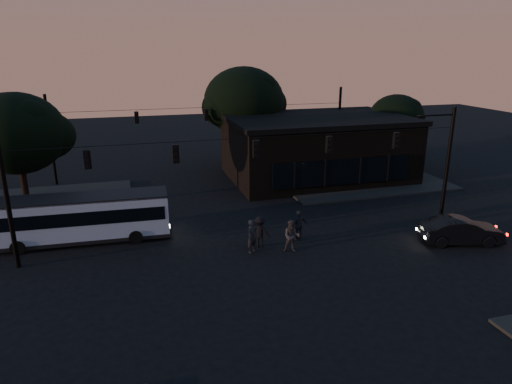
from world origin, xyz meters
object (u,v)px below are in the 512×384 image
object	(u,v)px
pedestrian_a	(252,236)
pedestrian_c	(299,225)
pedestrian_b	(292,236)
building	(317,147)
bus	(83,216)
pedestrian_d	(260,232)
car	(461,231)

from	to	relation	value
pedestrian_a	pedestrian_c	distance (m)	3.27
pedestrian_b	pedestrian_c	xyz separation A→B (m)	(1.01, 1.48, -0.01)
building	pedestrian_b	world-z (taller)	building
pedestrian_b	pedestrian_c	distance (m)	1.79
pedestrian_a	bus	bearing A→B (deg)	121.40
building	pedestrian_c	xyz separation A→B (m)	(-6.55, -12.69, -1.78)
bus	pedestrian_a	distance (m)	10.10
bus	pedestrian_d	size ratio (longest dim) A/B	5.41
car	pedestrian_b	distance (m)	10.12
pedestrian_b	pedestrian_a	bearing A→B (deg)	-176.39
bus	pedestrian_b	world-z (taller)	bus
building	pedestrian_c	distance (m)	14.39
pedestrian_c	pedestrian_a	bearing A→B (deg)	2.21
car	pedestrian_d	distance (m)	11.81
pedestrian_d	car	bearing A→B (deg)	-163.25
car	pedestrian_b	world-z (taller)	pedestrian_b
car	pedestrian_a	xyz separation A→B (m)	(-12.12, 2.18, 0.19)
bus	pedestrian_b	xyz separation A→B (m)	(11.27, -4.83, -0.62)
building	bus	bearing A→B (deg)	-153.63
building	car	bearing A→B (deg)	-81.22
bus	pedestrian_c	bearing A→B (deg)	-12.67
pedestrian_b	pedestrian_d	xyz separation A→B (m)	(-1.48, 1.17, -0.02)
pedestrian_a	building	bearing A→B (deg)	20.91
car	pedestrian_a	bearing A→B (deg)	94.15
pedestrian_b	pedestrian_c	world-z (taller)	pedestrian_b
car	pedestrian_a	size ratio (longest dim) A/B	2.44
building	pedestrian_d	distance (m)	15.93
bus	pedestrian_d	distance (m)	10.47
pedestrian_c	building	bearing A→B (deg)	-131.18
car	pedestrian_d	bearing A→B (deg)	90.72
pedestrian_c	pedestrian_d	world-z (taller)	pedestrian_c
building	pedestrian_a	world-z (taller)	building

